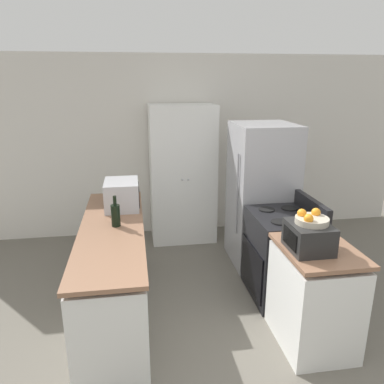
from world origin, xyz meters
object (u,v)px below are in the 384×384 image
Objects in this scene: pantry_cabinet at (182,174)px; microwave at (122,194)px; toaster_oven at (309,237)px; refrigerator at (261,195)px; fruit_bowl at (311,219)px; stove at (282,255)px; wine_bottle at (116,215)px.

microwave is at bearing -124.75° from pantry_cabinet.
toaster_oven is at bearing -74.12° from pantry_cabinet.
pantry_cabinet is at bearing 135.35° from refrigerator.
microwave is at bearing 139.89° from fruit_bowl.
refrigerator reaches higher than toaster_oven.
refrigerator reaches higher than stove.
pantry_cabinet is at bearing 105.88° from toaster_oven.
wine_bottle is (-0.05, -0.53, -0.04)m from microwave.
refrigerator is 1.72m from microwave.
toaster_oven is at bearing -99.37° from stove.
pantry_cabinet is 1.10× the size of refrigerator.
microwave is 1.53× the size of wine_bottle.
pantry_cabinet is 1.80× the size of stove.
pantry_cabinet is 4.21× the size of microwave.
wine_bottle reaches higher than stove.
pantry_cabinet reaches higher than wine_bottle.
stove is (0.84, -1.68, -0.50)m from pantry_cabinet.
toaster_oven is (0.71, -2.48, 0.07)m from pantry_cabinet.
microwave is (-0.82, -1.17, 0.10)m from pantry_cabinet.
fruit_bowl is at bearing -73.77° from pantry_cabinet.
wine_bottle is at bearing -179.20° from stove.
microwave and wine_bottle have the same top height.
stove is 1.83m from microwave.
microwave is at bearing -169.40° from refrigerator.
pantry_cabinet is 2.58m from fruit_bowl.
stove is 0.99m from toaster_oven.
microwave reaches higher than toaster_oven.
pantry_cabinet reaches higher than refrigerator.
pantry_cabinet reaches higher than toaster_oven.
refrigerator is at bearing 87.73° from stove.
wine_bottle is at bearing 153.65° from toaster_oven.
stove is 3.58× the size of wine_bottle.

